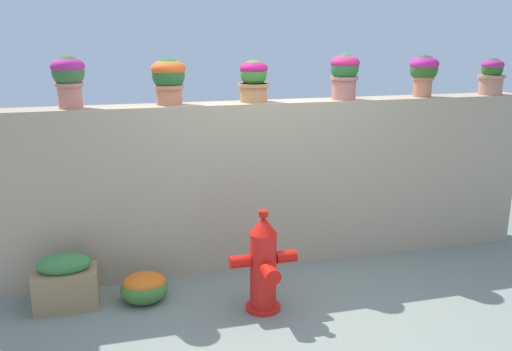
% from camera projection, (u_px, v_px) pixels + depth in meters
% --- Properties ---
extents(ground_plane, '(24.00, 24.00, 0.00)m').
position_uv_depth(ground_plane, '(298.00, 325.00, 4.30)').
color(ground_plane, slate).
extents(stone_wall, '(5.71, 0.32, 1.62)m').
position_uv_depth(stone_wall, '(257.00, 185.00, 5.28)').
color(stone_wall, tan).
rests_on(stone_wall, ground).
extents(potted_plant_1, '(0.29, 0.29, 0.44)m').
position_uv_depth(potted_plant_1, '(68.00, 76.00, 4.58)').
color(potted_plant_1, '#C06B5D').
rests_on(potted_plant_1, stone_wall).
extents(potted_plant_2, '(0.31, 0.31, 0.41)m').
position_uv_depth(potted_plant_2, '(168.00, 77.00, 4.83)').
color(potted_plant_2, '#BE6C4F').
rests_on(potted_plant_2, stone_wall).
extents(potted_plant_3, '(0.30, 0.30, 0.39)m').
position_uv_depth(potted_plant_3, '(254.00, 78.00, 5.03)').
color(potted_plant_3, '#BC7C4A').
rests_on(potted_plant_3, stone_wall).
extents(potted_plant_4, '(0.28, 0.28, 0.44)m').
position_uv_depth(potted_plant_4, '(345.00, 72.00, 5.20)').
color(potted_plant_4, '#B4695D').
rests_on(potted_plant_4, stone_wall).
extents(potted_plant_5, '(0.29, 0.29, 0.41)m').
position_uv_depth(potted_plant_5, '(424.00, 71.00, 5.42)').
color(potted_plant_5, '#BF6C4C').
rests_on(potted_plant_5, stone_wall).
extents(potted_plant_6, '(0.28, 0.28, 0.38)m').
position_uv_depth(potted_plant_6, '(492.00, 75.00, 5.62)').
color(potted_plant_6, '#B27960').
rests_on(potted_plant_6, stone_wall).
extents(fire_hydrant, '(0.56, 0.45, 0.87)m').
position_uv_depth(fire_hydrant, '(264.00, 265.00, 4.44)').
color(fire_hydrant, red).
rests_on(fire_hydrant, ground).
extents(flower_bush_left, '(0.41, 0.37, 0.26)m').
position_uv_depth(flower_bush_left, '(144.00, 286.00, 4.65)').
color(flower_bush_left, '#417933').
rests_on(flower_bush_left, ground).
extents(planter_box, '(0.52, 0.30, 0.48)m').
position_uv_depth(planter_box, '(66.00, 282.00, 4.52)').
color(planter_box, '#997852').
rests_on(planter_box, ground).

